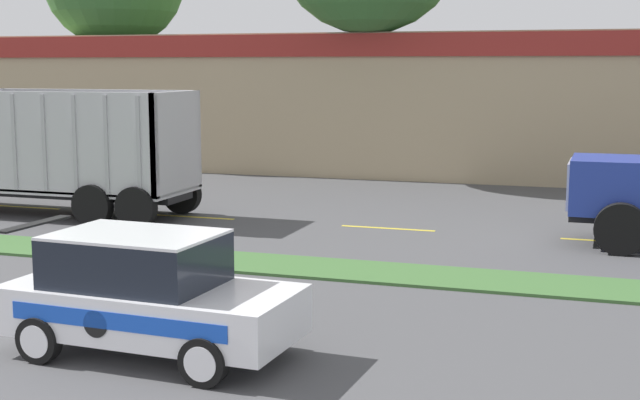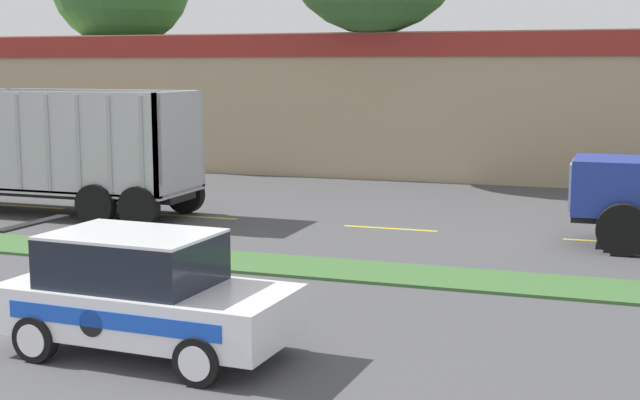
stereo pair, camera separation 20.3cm
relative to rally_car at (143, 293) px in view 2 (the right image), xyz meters
name	(u,v)px [view 2 (the right image)]	position (x,y,z in m)	size (l,w,h in m)	color
grass_verge	(279,265)	(-0.24, 5.75, -0.85)	(120.00, 1.73, 0.06)	#3D6633
centre_line_3	(29,206)	(-9.97, 10.61, -0.88)	(2.40, 0.14, 0.01)	yellow
centre_line_4	(196,217)	(-4.57, 10.61, -0.88)	(2.40, 0.14, 0.01)	yellow
centre_line_5	(390,228)	(0.83, 10.61, -0.88)	(2.40, 0.14, 0.01)	yellow
centre_line_6	(617,242)	(6.23, 10.61, -0.88)	(2.40, 0.14, 0.01)	yellow
rally_car	(143,293)	(0.00, 0.00, 0.00)	(4.20, 2.11, 1.77)	white
store_building_backdrop	(453,101)	(-0.46, 25.71, 1.73)	(43.63, 12.10, 5.21)	tan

